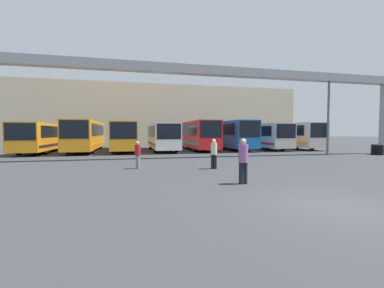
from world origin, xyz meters
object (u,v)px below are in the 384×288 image
at_px(pedestrian_near_center, 243,160).
at_px(lamp_post, 328,111).
at_px(bus_slot_5, 228,133).
at_px(pedestrian_mid_right, 214,153).
at_px(bus_slot_0, 43,136).
at_px(pedestrian_far_center, 138,154).
at_px(bus_slot_4, 196,134).
at_px(bus_slot_6, 262,135).
at_px(bus_slot_1, 86,134).
at_px(tire_stack, 377,150).
at_px(bus_slot_2, 125,135).
at_px(bus_slot_3, 162,135).
at_px(bus_slot_7, 287,134).

distance_m(pedestrian_near_center, lamp_post, 16.93).
height_order(bus_slot_5, pedestrian_mid_right, bus_slot_5).
bearing_deg(bus_slot_0, pedestrian_far_center, -57.86).
height_order(bus_slot_4, bus_slot_6, bus_slot_4).
bearing_deg(pedestrian_mid_right, pedestrian_near_center, -56.54).
relative_size(bus_slot_1, tire_stack, 11.93).
relative_size(bus_slot_5, lamp_post, 1.63).
bearing_deg(pedestrian_mid_right, bus_slot_2, 144.02).
bearing_deg(pedestrian_far_center, bus_slot_6, -70.80).
distance_m(bus_slot_6, pedestrian_far_center, 20.80).
bearing_deg(bus_slot_3, pedestrian_mid_right, -85.90).
bearing_deg(bus_slot_1, tire_stack, -22.45).
bearing_deg(bus_slot_4, bus_slot_6, -5.26).
distance_m(bus_slot_5, pedestrian_mid_right, 17.47).
relative_size(tire_stack, lamp_post, 0.14).
height_order(bus_slot_0, bus_slot_5, bus_slot_5).
height_order(bus_slot_0, bus_slot_1, bus_slot_1).
bearing_deg(bus_slot_2, lamp_post, -29.20).
relative_size(bus_slot_7, lamp_post, 1.61).
bearing_deg(bus_slot_1, bus_slot_7, -0.64).
distance_m(bus_slot_1, pedestrian_mid_right, 18.65).
relative_size(bus_slot_2, pedestrian_near_center, 6.76).
relative_size(bus_slot_0, bus_slot_4, 1.00).
distance_m(bus_slot_1, bus_slot_7, 24.64).
height_order(bus_slot_3, bus_slot_4, bus_slot_4).
bearing_deg(bus_slot_1, pedestrian_near_center, -65.99).
relative_size(pedestrian_near_center, lamp_post, 0.25).
distance_m(bus_slot_3, bus_slot_7, 16.44).
relative_size(bus_slot_0, bus_slot_3, 1.07).
relative_size(bus_slot_0, bus_slot_2, 0.94).
bearing_deg(pedestrian_mid_right, bus_slot_4, 115.26).
height_order(bus_slot_4, bus_slot_7, bus_slot_4).
bearing_deg(bus_slot_3, bus_slot_7, 1.80).
bearing_deg(bus_slot_6, pedestrian_far_center, -137.97).
relative_size(bus_slot_7, pedestrian_far_center, 7.56).
distance_m(bus_slot_0, bus_slot_7, 28.75).
height_order(bus_slot_5, pedestrian_near_center, bus_slot_5).
xyz_separation_m(bus_slot_0, bus_slot_4, (16.43, 0.01, 0.19)).
height_order(bus_slot_5, lamp_post, lamp_post).
bearing_deg(bus_slot_5, bus_slot_3, -175.97).
relative_size(bus_slot_4, tire_stack, 11.17).
bearing_deg(bus_slot_5, bus_slot_1, 179.26).
distance_m(bus_slot_3, tire_stack, 21.25).
bearing_deg(pedestrian_mid_right, lamp_post, 61.02).
distance_m(bus_slot_2, bus_slot_4, 8.22).
relative_size(bus_slot_0, pedestrian_near_center, 6.36).
height_order(bus_slot_3, pedestrian_far_center, bus_slot_3).
distance_m(bus_slot_0, pedestrian_mid_right, 20.69).
bearing_deg(bus_slot_6, tire_stack, -57.79).
height_order(bus_slot_4, pedestrian_mid_right, bus_slot_4).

